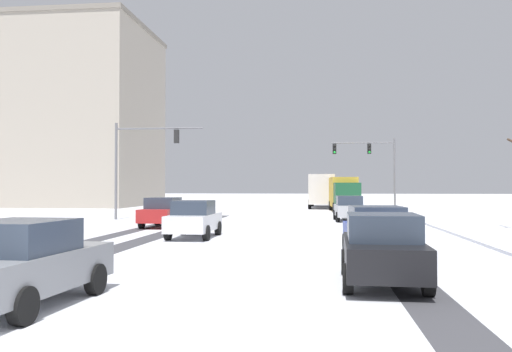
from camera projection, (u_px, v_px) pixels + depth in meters
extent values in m
plane|color=silver|center=(81.00, 341.00, 7.92)|extent=(300.00, 300.00, 0.00)
cube|color=#424247|center=(154.00, 237.00, 24.03)|extent=(1.05, 34.73, 0.01)
cube|color=#424247|center=(110.00, 236.00, 24.27)|extent=(0.90, 34.73, 0.01)
cube|color=#424247|center=(369.00, 239.00, 22.95)|extent=(1.08, 34.73, 0.01)
cylinder|color=slate|center=(395.00, 175.00, 48.09)|extent=(0.18, 0.18, 6.50)
cylinder|color=slate|center=(363.00, 143.00, 48.31)|extent=(5.59, 0.43, 0.12)
cube|color=black|center=(369.00, 149.00, 48.27)|extent=(0.33, 0.26, 0.90)
sphere|color=black|center=(369.00, 145.00, 48.11)|extent=(0.20, 0.20, 0.20)
sphere|color=black|center=(370.00, 149.00, 48.11)|extent=(0.20, 0.20, 0.20)
sphere|color=green|center=(370.00, 152.00, 48.10)|extent=(0.20, 0.20, 0.20)
cube|color=black|center=(334.00, 149.00, 48.45)|extent=(0.33, 0.26, 0.90)
sphere|color=black|center=(335.00, 145.00, 48.30)|extent=(0.20, 0.20, 0.20)
sphere|color=black|center=(335.00, 149.00, 48.29)|extent=(0.20, 0.20, 0.20)
sphere|color=green|center=(335.00, 152.00, 48.29)|extent=(0.20, 0.20, 0.20)
cylinder|color=slate|center=(116.00, 171.00, 36.53)|extent=(0.18, 0.18, 6.50)
cylinder|color=slate|center=(159.00, 128.00, 36.30)|extent=(5.92, 0.24, 0.12)
cube|color=black|center=(177.00, 136.00, 36.18)|extent=(0.32, 0.25, 0.90)
sphere|color=black|center=(177.00, 132.00, 36.34)|extent=(0.20, 0.20, 0.20)
sphere|color=black|center=(177.00, 137.00, 36.34)|extent=(0.20, 0.20, 0.20)
sphere|color=green|center=(177.00, 141.00, 36.33)|extent=(0.20, 0.20, 0.20)
cube|color=#B7BABF|center=(349.00, 211.00, 34.92)|extent=(1.84, 4.16, 0.70)
cube|color=#2D3847|center=(349.00, 200.00, 34.79)|extent=(1.63, 1.95, 0.60)
cylinder|color=black|center=(335.00, 215.00, 36.25)|extent=(0.24, 0.65, 0.64)
cylinder|color=black|center=(360.00, 215.00, 36.12)|extent=(0.24, 0.65, 0.64)
cylinder|color=black|center=(338.00, 217.00, 33.71)|extent=(0.24, 0.65, 0.64)
cylinder|color=black|center=(364.00, 217.00, 33.59)|extent=(0.24, 0.65, 0.64)
cube|color=red|center=(164.00, 215.00, 29.83)|extent=(1.83, 4.15, 0.70)
cube|color=#2D3847|center=(163.00, 203.00, 29.69)|extent=(1.62, 1.95, 0.60)
cylinder|color=black|center=(157.00, 220.00, 31.20)|extent=(0.24, 0.65, 0.64)
cylinder|color=black|center=(185.00, 220.00, 30.96)|extent=(0.24, 0.65, 0.64)
cylinder|color=black|center=(142.00, 222.00, 28.68)|extent=(0.24, 0.65, 0.64)
cylinder|color=black|center=(171.00, 223.00, 28.45)|extent=(0.24, 0.65, 0.64)
cube|color=silver|center=(194.00, 222.00, 23.66)|extent=(1.72, 4.11, 0.70)
cube|color=#2D3847|center=(194.00, 207.00, 23.53)|extent=(1.57, 1.91, 0.60)
cylinder|color=black|center=(184.00, 228.00, 25.01)|extent=(0.22, 0.64, 0.64)
cylinder|color=black|center=(218.00, 228.00, 24.82)|extent=(0.22, 0.64, 0.64)
cylinder|color=black|center=(168.00, 233.00, 22.49)|extent=(0.22, 0.64, 0.64)
cylinder|color=black|center=(206.00, 233.00, 22.30)|extent=(0.22, 0.64, 0.64)
cube|color=#233899|center=(376.00, 236.00, 17.10)|extent=(1.88, 4.17, 0.70)
cube|color=#2D3847|center=(376.00, 216.00, 16.96)|extent=(1.64, 1.97, 0.60)
cylinder|color=black|center=(346.00, 243.00, 18.42)|extent=(0.25, 0.65, 0.64)
cylinder|color=black|center=(394.00, 243.00, 18.30)|extent=(0.25, 0.65, 0.64)
cylinder|color=black|center=(354.00, 252.00, 15.88)|extent=(0.25, 0.65, 0.64)
cylinder|color=black|center=(411.00, 253.00, 15.77)|extent=(0.25, 0.65, 0.64)
cube|color=black|center=(382.00, 255.00, 12.45)|extent=(1.82, 4.15, 0.70)
cube|color=#2D3847|center=(383.00, 227.00, 12.32)|extent=(1.62, 1.95, 0.60)
cylinder|color=black|center=(346.00, 262.00, 13.82)|extent=(0.24, 0.65, 0.64)
cylinder|color=black|center=(411.00, 263.00, 13.59)|extent=(0.24, 0.65, 0.64)
cylinder|color=black|center=(348.00, 279.00, 11.31)|extent=(0.24, 0.65, 0.64)
cylinder|color=black|center=(428.00, 281.00, 11.07)|extent=(0.24, 0.65, 0.64)
cube|color=slate|center=(24.00, 271.00, 10.15)|extent=(1.92, 4.19, 0.70)
cube|color=#2D3847|center=(20.00, 237.00, 10.01)|extent=(1.66, 1.98, 0.60)
cylinder|color=black|center=(25.00, 277.00, 11.53)|extent=(0.25, 0.65, 0.64)
cylinder|color=black|center=(96.00, 279.00, 11.26)|extent=(0.25, 0.65, 0.64)
cylinder|color=black|center=(23.00, 306.00, 8.75)|extent=(0.25, 0.65, 0.64)
cube|color=silver|center=(323.00, 189.00, 56.80)|extent=(2.76, 11.06, 2.90)
cube|color=#283342|center=(323.00, 186.00, 56.80)|extent=(2.78, 10.18, 0.90)
cylinder|color=black|center=(334.00, 204.00, 52.79)|extent=(0.32, 0.97, 0.96)
cylinder|color=black|center=(310.00, 204.00, 53.12)|extent=(0.32, 0.97, 0.96)
cylinder|color=black|center=(334.00, 202.00, 59.87)|extent=(0.32, 0.97, 0.96)
cylinder|color=black|center=(312.00, 202.00, 60.20)|extent=(0.32, 0.97, 0.96)
cube|color=#194C2D|center=(347.00, 195.00, 45.24)|extent=(2.21, 2.30, 2.10)
cube|color=gold|center=(343.00, 192.00, 48.94)|extent=(2.46, 5.30, 2.60)
cylinder|color=black|center=(359.00, 208.00, 45.59)|extent=(0.32, 0.85, 0.84)
cylinder|color=black|center=(334.00, 208.00, 45.73)|extent=(0.32, 0.85, 0.84)
cylinder|color=black|center=(352.00, 206.00, 50.27)|extent=(0.32, 0.85, 0.84)
cylinder|color=black|center=(330.00, 206.00, 50.41)|extent=(0.32, 0.85, 0.84)
cube|color=#A89E8E|center=(25.00, 120.00, 63.51)|extent=(28.93, 16.22, 19.98)
cube|color=gray|center=(26.00, 33.00, 63.69)|extent=(29.23, 16.52, 0.50)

